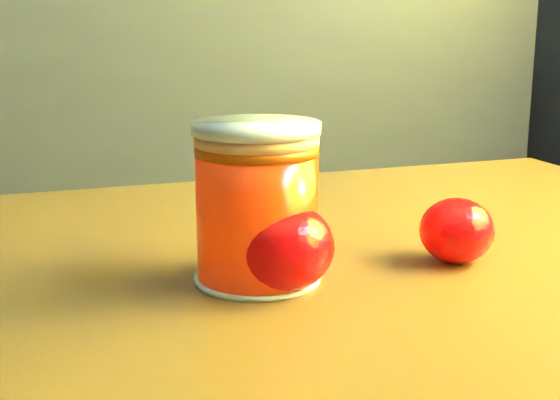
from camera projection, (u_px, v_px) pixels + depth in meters
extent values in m
cube|color=brown|center=(285.00, 288.00, 0.60)|extent=(1.02, 0.79, 0.04)
cylinder|color=#FF2C05|center=(257.00, 213.00, 0.55)|extent=(0.09, 0.09, 0.10)
cylinder|color=#EDA160|center=(257.00, 139.00, 0.54)|extent=(0.09, 0.09, 0.01)
cylinder|color=silver|center=(257.00, 129.00, 0.54)|extent=(0.09, 0.09, 0.01)
ellipsoid|color=#FF0B05|center=(284.00, 247.00, 0.54)|extent=(0.09, 0.09, 0.06)
ellipsoid|color=#FF0B05|center=(457.00, 231.00, 0.60)|extent=(0.07, 0.07, 0.05)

